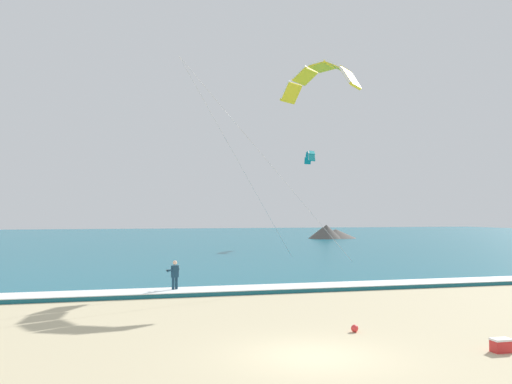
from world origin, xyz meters
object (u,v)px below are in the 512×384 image
Objects in this scene: kite_distant at (310,155)px; cooler_box at (501,345)px; beach_ball at (355,328)px; kitesurfer at (175,275)px; kite_primary at (320,77)px; surfboard at (175,294)px.

cooler_box is at bearing -103.83° from kite_distant.
kite_distant is 48.54m from beach_ball.
kitesurfer is 2.91× the size of cooler_box.
kite_distant reaches higher than beach_ball.
cooler_box is at bearing -95.21° from kite_primary.
beach_ball reaches higher than surfboard.
kitesurfer reaches higher than cooler_box.
kite_distant is 51.07m from cooler_box.
kite_primary is 22.79m from cooler_box.
kite_primary is 21.76× the size of cooler_box.
surfboard is 0.34× the size of kite_distant.
beach_ball is (-3.00, 3.58, -0.08)m from cooler_box.
kite_primary is at bearing 26.19° from kitesurfer.
beach_ball is at bearing -64.46° from surfboard.
kite_distant is at bearing 59.88° from kitesurfer.
kite_distant reaches higher than cooler_box.
beach_ball is (-14.93, -44.85, -11.03)m from kite_distant.
kitesurfer is 0.40× the size of kite_distant.
kitesurfer is 11.65m from beach_ball.
surfboard is 2.48× the size of cooler_box.
kite_primary reaches higher than surfboard.
beach_ball is at bearing -64.45° from kitesurfer.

